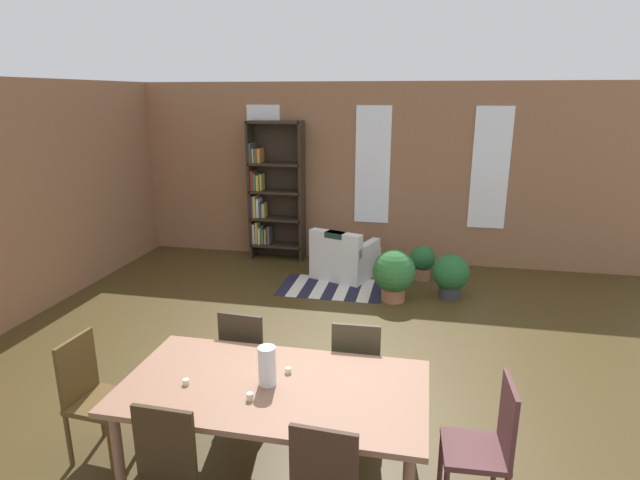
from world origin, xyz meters
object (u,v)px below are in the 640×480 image
(vase_on_table, at_px, (267,366))
(potted_plant_by_shelf, at_px, (422,261))
(armchair_white, at_px, (344,258))
(dining_chair_head_right, at_px, (487,444))
(bookshelf_tall, at_px, (272,193))
(dining_table, at_px, (274,394))
(dining_chair_far_right, at_px, (357,368))
(dining_chair_head_left, at_px, (93,394))
(potted_plant_window, at_px, (394,273))
(potted_plant_corner, at_px, (451,274))
(dining_chair_far_left, at_px, (247,357))

(vase_on_table, relative_size, potted_plant_by_shelf, 0.53)
(armchair_white, relative_size, potted_plant_by_shelf, 1.97)
(dining_chair_head_right, distance_m, armchair_white, 4.62)
(dining_chair_head_right, relative_size, bookshelf_tall, 0.42)
(dining_chair_head_right, height_order, potted_plant_by_shelf, dining_chair_head_right)
(dining_table, height_order, dining_chair_far_right, dining_chair_far_right)
(vase_on_table, bearing_deg, dining_table, 0.00)
(dining_chair_far_right, height_order, dining_chair_head_left, same)
(vase_on_table, bearing_deg, potted_plant_window, 79.87)
(vase_on_table, bearing_deg, armchair_white, 92.13)
(potted_plant_corner, bearing_deg, bookshelf_tall, 156.38)
(vase_on_table, distance_m, armchair_white, 4.37)
(vase_on_table, relative_size, dining_chair_head_right, 0.29)
(vase_on_table, distance_m, bookshelf_tall, 5.23)
(dining_chair_far_left, xyz_separation_m, potted_plant_window, (1.05, 2.75, -0.13))
(dining_chair_far_left, relative_size, dining_chair_head_left, 1.00)
(dining_chair_far_right, bearing_deg, dining_chair_head_left, -157.88)
(bookshelf_tall, bearing_deg, potted_plant_by_shelf, -13.98)
(vase_on_table, bearing_deg, dining_chair_head_right, 0.16)
(dining_chair_far_left, xyz_separation_m, potted_plant_corner, (1.80, 3.01, -0.19))
(dining_chair_head_left, bearing_deg, armchair_white, 74.47)
(potted_plant_by_shelf, bearing_deg, armchair_white, -175.81)
(vase_on_table, relative_size, potted_plant_window, 0.40)
(dining_chair_far_right, distance_m, dining_chair_far_left, 0.93)
(vase_on_table, distance_m, dining_chair_head_left, 1.42)
(potted_plant_by_shelf, xyz_separation_m, potted_plant_window, (-0.36, -0.89, 0.09))
(dining_table, xyz_separation_m, bookshelf_tall, (-1.51, 5.02, 0.40))
(dining_chair_far_left, relative_size, armchair_white, 0.93)
(dining_chair_far_right, distance_m, dining_chair_head_right, 1.21)
(bookshelf_tall, xyz_separation_m, potted_plant_window, (2.10, -1.51, -0.72))
(dining_chair_far_left, xyz_separation_m, bookshelf_tall, (-1.04, 4.26, 0.59))
(bookshelf_tall, bearing_deg, dining_chair_head_left, -88.78)
(dining_chair_head_right, relative_size, armchair_white, 0.93)
(dining_chair_far_left, height_order, potted_plant_window, dining_chair_far_left)
(dining_chair_head_left, bearing_deg, vase_on_table, -0.22)
(dining_chair_far_right, height_order, potted_plant_corner, dining_chair_far_right)
(dining_chair_head_left, bearing_deg, potted_plant_corner, 54.12)
(armchair_white, height_order, potted_plant_corner, armchair_white)
(vase_on_table, xyz_separation_m, armchair_white, (-0.16, 4.33, -0.62))
(vase_on_table, height_order, potted_plant_corner, vase_on_table)
(vase_on_table, relative_size, armchair_white, 0.27)
(potted_plant_window, bearing_deg, dining_chair_far_left, -110.98)
(dining_chair_far_right, distance_m, potted_plant_corner, 3.14)
(dining_chair_head_left, xyz_separation_m, armchair_white, (1.20, 4.32, -0.23))
(vase_on_table, height_order, potted_plant_by_shelf, vase_on_table)
(dining_table, bearing_deg, dining_chair_head_right, 0.16)
(bookshelf_tall, distance_m, armchair_white, 1.69)
(dining_chair_far_right, relative_size, dining_chair_head_left, 1.00)
(armchair_white, xyz_separation_m, potted_plant_by_shelf, (1.15, 0.08, 0.01))
(dining_chair_head_right, bearing_deg, dining_chair_far_right, 140.91)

